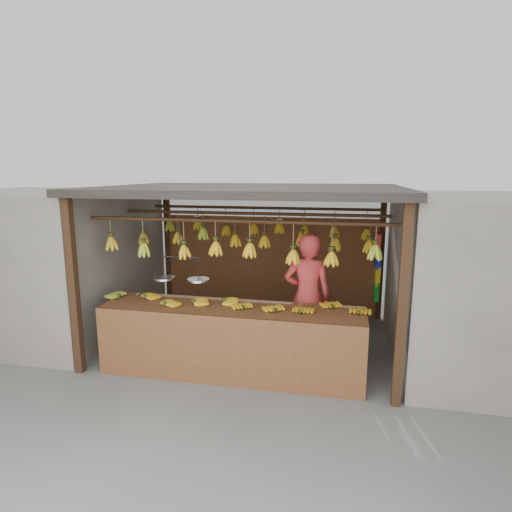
# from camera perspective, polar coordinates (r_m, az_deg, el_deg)

# --- Properties ---
(ground) EXTENTS (80.00, 80.00, 0.00)m
(ground) POSITION_cam_1_polar(r_m,az_deg,el_deg) (6.84, -0.53, -11.23)
(ground) COLOR #5B5B57
(stall) EXTENTS (4.30, 3.30, 2.40)m
(stall) POSITION_cam_1_polar(r_m,az_deg,el_deg) (6.67, 0.05, 5.71)
(stall) COLOR black
(stall) RESTS_ON ground
(neighbor_left) EXTENTS (3.00, 3.00, 2.30)m
(neighbor_left) POSITION_cam_1_polar(r_m,az_deg,el_deg) (8.05, -26.44, -0.43)
(neighbor_left) COLOR slate
(neighbor_left) RESTS_ON ground
(neighbor_right) EXTENTS (3.00, 3.00, 2.30)m
(neighbor_right) POSITION_cam_1_polar(r_m,az_deg,el_deg) (6.73, 31.00, -2.96)
(neighbor_right) COLOR slate
(neighbor_right) RESTS_ON ground
(counter) EXTENTS (3.45, 0.77, 0.96)m
(counter) POSITION_cam_1_polar(r_m,az_deg,el_deg) (5.48, -3.55, -9.12)
(counter) COLOR brown
(counter) RESTS_ON ground
(hanging_bananas) EXTENTS (3.62, 2.26, 0.40)m
(hanging_bananas) POSITION_cam_1_polar(r_m,az_deg,el_deg) (6.40, -0.59, 2.24)
(hanging_bananas) COLOR gold
(hanging_bananas) RESTS_ON ground
(balance_scale) EXTENTS (0.76, 0.29, 0.80)m
(balance_scale) POSITION_cam_1_polar(r_m,az_deg,el_deg) (5.75, -9.97, -2.64)
(balance_scale) COLOR black
(balance_scale) RESTS_ON ground
(vendor) EXTENTS (0.69, 0.49, 1.80)m
(vendor) POSITION_cam_1_polar(r_m,az_deg,el_deg) (6.01, 6.87, -5.44)
(vendor) COLOR #BF3333
(vendor) RESTS_ON ground
(bag_bundles) EXTENTS (0.08, 0.26, 1.19)m
(bag_bundles) POSITION_cam_1_polar(r_m,az_deg,el_deg) (7.72, 15.89, -1.46)
(bag_bundles) COLOR red
(bag_bundles) RESTS_ON ground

